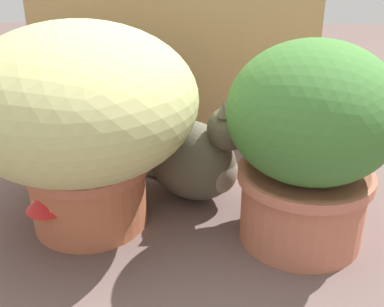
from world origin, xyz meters
The scene contains 6 objects.
ground_plane centered at (0.00, 0.00, 0.00)m, with size 6.00×6.00×0.00m, color brown.
grass_planter centered at (-0.11, 0.01, 0.29)m, with size 0.54×0.54×0.50m.
leafy_planter centered at (0.41, -0.04, 0.26)m, with size 0.37×0.37×0.47m.
cat centered at (0.16, 0.14, 0.12)m, with size 0.34×0.30×0.32m.
mushroom_ornament_red centered at (-0.18, -0.08, 0.10)m, with size 0.10×0.10×0.15m.
mushroom_ornament_pink centered at (-0.17, -0.06, 0.12)m, with size 0.10×0.10×0.16m.
Camera 1 is at (0.17, -0.98, 0.66)m, focal length 43.52 mm.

